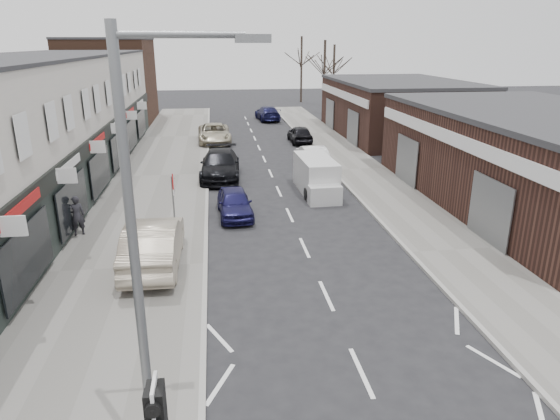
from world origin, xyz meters
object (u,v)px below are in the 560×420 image
object	(u,v)px
pedestrian	(77,216)
parked_car_left_c	(214,133)
white_van	(316,177)
parked_car_left_b	(220,165)
parked_car_left_a	(235,203)
parked_car_right_b	(300,134)
street_lamp	(146,259)
parked_car_right_a	(312,156)
warning_sign	(173,186)
sedan_on_pavement	(154,243)
parked_car_right_c	(268,113)

from	to	relation	value
pedestrian	parked_car_left_c	bearing A→B (deg)	-128.20
white_van	parked_car_left_c	xyz separation A→B (m)	(-5.40, 14.87, -0.12)
pedestrian	parked_car_left_b	bearing A→B (deg)	-146.29
parked_car_left_a	parked_car_right_b	bearing A→B (deg)	67.99
pedestrian	parked_car_left_a	bearing A→B (deg)	173.82
white_van	parked_car_left_b	size ratio (longest dim) A/B	0.87
parked_car_left_c	street_lamp	bearing A→B (deg)	-93.51
parked_car_right_a	parked_car_left_c	bearing A→B (deg)	-57.40
warning_sign	parked_car_right_a	bearing A→B (deg)	54.63
white_van	parked_car_left_a	bearing A→B (deg)	-145.90
street_lamp	parked_car_left_a	world-z (taller)	street_lamp
parked_car_left_b	parked_car_right_b	bearing A→B (deg)	60.46
white_van	sedan_on_pavement	distance (m)	11.63
pedestrian	parked_car_right_a	xyz separation A→B (m)	(12.11, 11.03, -0.26)
parked_car_left_b	white_van	bearing A→B (deg)	-32.89
sedan_on_pavement	parked_car_right_c	xyz separation A→B (m)	(7.91, 35.23, -0.24)
pedestrian	parked_car_left_c	world-z (taller)	pedestrian
street_lamp	white_van	xyz separation A→B (m)	(6.53, 18.36, -3.73)
pedestrian	parked_car_right_b	bearing A→B (deg)	-145.43
parked_car_right_c	pedestrian	bearing A→B (deg)	65.46
white_van	parked_car_right_c	size ratio (longest dim) A/B	0.97
parked_car_right_b	parked_car_left_c	bearing A→B (deg)	-6.93
street_lamp	parked_car_left_a	size ratio (longest dim) A/B	2.11
warning_sign	sedan_on_pavement	distance (m)	3.42
pedestrian	parked_car_left_c	xyz separation A→B (m)	(5.80, 20.10, -0.21)
street_lamp	parked_car_right_b	bearing A→B (deg)	76.11
parked_car_left_b	parked_car_right_b	xyz separation A→B (m)	(6.62, 10.37, -0.12)
street_lamp	parked_car_left_b	world-z (taller)	street_lamp
warning_sign	parked_car_left_b	world-z (taller)	warning_sign
warning_sign	pedestrian	distance (m)	4.24
warning_sign	parked_car_right_a	distance (m)	14.01
street_lamp	pedestrian	world-z (taller)	street_lamp
sedan_on_pavement	parked_car_left_b	size ratio (longest dim) A/B	0.93
street_lamp	warning_sign	distance (m)	13.04
sedan_on_pavement	pedestrian	size ratio (longest dim) A/B	3.03
parked_car_left_a	sedan_on_pavement	bearing A→B (deg)	-123.02
parked_car_right_a	sedan_on_pavement	bearing A→B (deg)	57.08
parked_car_right_c	parked_car_right_a	bearing A→B (deg)	87.16
parked_car_left_b	parked_car_right_b	distance (m)	12.31
parked_car_left_b	parked_car_right_a	bearing A→B (deg)	22.11
parked_car_right_a	warning_sign	bearing A→B (deg)	52.41
parked_car_left_c	white_van	bearing A→B (deg)	-71.60
parked_car_left_a	street_lamp	bearing A→B (deg)	-100.14
white_van	parked_car_left_a	distance (m)	5.68
parked_car_right_a	parked_car_right_c	distance (m)	20.74
sedan_on_pavement	parked_car_left_a	size ratio (longest dim) A/B	1.37
parked_car_right_b	parked_car_right_a	bearing A→B (deg)	85.43
sedan_on_pavement	parked_car_left_b	bearing A→B (deg)	-101.17
white_van	parked_car_right_a	distance (m)	5.87
white_van	street_lamp	bearing A→B (deg)	-111.59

